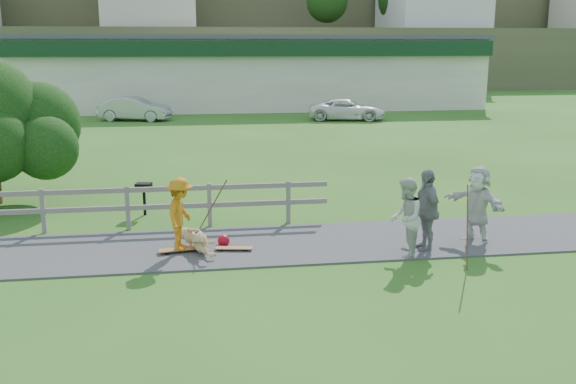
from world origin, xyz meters
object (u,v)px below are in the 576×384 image
car_silver (135,109)px  spectator_a (406,218)px  car_white (347,110)px  skater_rider (181,218)px  skater_fallen (197,240)px  spectator_b (426,210)px  bbq (144,199)px  spectator_d (477,205)px

car_silver → spectator_a: bearing=-148.5°
spectator_a → car_white: 25.55m
skater_rider → spectator_a: bearing=-85.2°
spectator_a → car_silver: (-7.81, 26.69, -0.16)m
skater_fallen → car_silver: car_silver is taller
spectator_a → car_silver: spectator_a is taller
skater_rider → spectator_b: 5.39m
spectator_a → car_white: size_ratio=0.38×
spectator_b → car_white: bearing=165.8°
spectator_a → bbq: size_ratio=1.98×
bbq → spectator_d: bearing=-13.7°
spectator_b → spectator_d: size_ratio=1.02×
car_silver → spectator_b: bearing=-147.1°
car_silver → spectator_d: bearing=-144.2°
car_silver → car_white: (12.63, -1.60, -0.07)m
skater_fallen → spectator_d: spectator_d is taller
car_white → spectator_b: bearing=-177.7°
skater_rider → skater_fallen: 0.62m
skater_rider → spectator_d: (6.71, -0.21, 0.10)m
skater_rider → bbq: skater_rider is taller
spectator_b → bbq: (-6.37, 3.99, -0.48)m
skater_fallen → spectator_d: 6.41m
car_white → spectator_a: bearing=-178.8°
spectator_d → car_white: 24.54m
car_white → skater_fallen: bearing=171.1°
spectator_a → car_white: spectator_a is taller
skater_rider → car_white: bearing=-5.8°
spectator_a → car_white: bearing=-169.4°
spectator_d → bbq: spectator_d is taller
car_silver → bbq: 22.42m
skater_rider → spectator_a: (4.77, -0.93, 0.07)m
spectator_a → bbq: spectator_a is taller
spectator_d → car_silver: size_ratio=0.42×
spectator_b → spectator_a: bearing=-61.9°
car_white → skater_rider: bearing=170.4°
spectator_a → spectator_b: bearing=144.0°
skater_fallen → car_white: (9.26, 24.12, 0.35)m
skater_fallen → spectator_a: 4.57m
skater_rider → spectator_d: size_ratio=0.88×
skater_fallen → car_white: bearing=45.7°
spectator_d → skater_rider: bearing=-117.9°
car_silver → car_white: bearing=-82.0°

